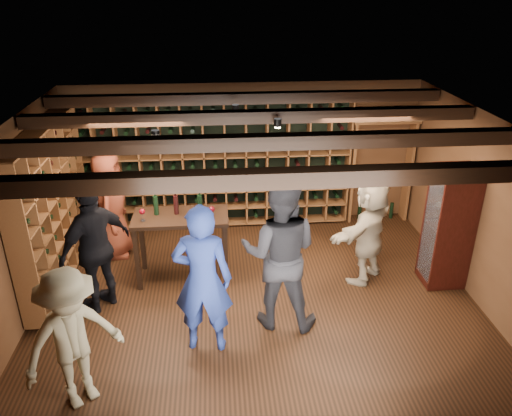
{
  "coord_description": "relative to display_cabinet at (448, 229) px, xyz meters",
  "views": [
    {
      "loc": [
        -0.5,
        -5.77,
        4.08
      ],
      "look_at": [
        0.01,
        0.2,
        1.29
      ],
      "focal_mm": 35.0,
      "sensor_mm": 36.0,
      "label": 1
    }
  ],
  "objects": [
    {
      "name": "ground",
      "position": [
        -2.71,
        -0.2,
        -0.86
      ],
      "size": [
        6.0,
        6.0,
        0.0
      ],
      "primitive_type": "plane",
      "color": "black",
      "rests_on": "ground"
    },
    {
      "name": "room_shell",
      "position": [
        -2.71,
        -0.15,
        1.56
      ],
      "size": [
        6.0,
        6.0,
        6.0
      ],
      "color": "brown",
      "rests_on": "ground"
    },
    {
      "name": "wine_rack_back",
      "position": [
        -3.24,
        2.13,
        0.29
      ],
      "size": [
        4.65,
        0.3,
        2.2
      ],
      "color": "brown",
      "rests_on": "ground"
    },
    {
      "name": "wine_rack_left",
      "position": [
        -5.54,
        0.62,
        0.29
      ],
      "size": [
        0.3,
        2.65,
        2.2
      ],
      "color": "brown",
      "rests_on": "ground"
    },
    {
      "name": "crate_shelf",
      "position": [
        -0.31,
        2.12,
        0.71
      ],
      "size": [
        1.2,
        0.32,
        2.07
      ],
      "color": "brown",
      "rests_on": "ground"
    },
    {
      "name": "display_cabinet",
      "position": [
        0.0,
        0.0,
        0.0
      ],
      "size": [
        0.55,
        0.5,
        1.75
      ],
      "color": "#340E0A",
      "rests_on": "ground"
    },
    {
      "name": "man_blue_shirt",
      "position": [
        -3.42,
        -1.13,
        0.08
      ],
      "size": [
        0.73,
        0.53,
        1.88
      ],
      "primitive_type": "imported",
      "rotation": [
        0.0,
        0.0,
        3.02
      ],
      "color": "navy",
      "rests_on": "ground"
    },
    {
      "name": "man_grey_suit",
      "position": [
        -2.48,
        -0.72,
        0.16
      ],
      "size": [
        1.13,
        0.97,
        2.02
      ],
      "primitive_type": "imported",
      "rotation": [
        0.0,
        0.0,
        2.91
      ],
      "color": "black",
      "rests_on": "ground"
    },
    {
      "name": "guest_red_floral",
      "position": [
        -4.87,
        1.21,
        -0.0
      ],
      "size": [
        0.55,
        0.84,
        1.7
      ],
      "primitive_type": "imported",
      "rotation": [
        0.0,
        0.0,
        1.57
      ],
      "color": "maroon",
      "rests_on": "ground"
    },
    {
      "name": "guest_woman_black",
      "position": [
        -4.81,
        -0.19,
        0.04
      ],
      "size": [
        1.03,
        1.08,
        1.8
      ],
      "primitive_type": "imported",
      "rotation": [
        0.0,
        0.0,
        3.98
      ],
      "color": "black",
      "rests_on": "ground"
    },
    {
      "name": "guest_khaki",
      "position": [
        -4.71,
        -1.88,
        -0.06
      ],
      "size": [
        1.17,
        1.1,
        1.59
      ],
      "primitive_type": "imported",
      "rotation": [
        0.0,
        0.0,
        0.66
      ],
      "color": "gray",
      "rests_on": "ground"
    },
    {
      "name": "guest_beige",
      "position": [
        -1.08,
        0.19,
        -0.05
      ],
      "size": [
        1.37,
        1.42,
        1.61
      ],
      "primitive_type": "imported",
      "rotation": [
        0.0,
        0.0,
        3.96
      ],
      "color": "tan",
      "rests_on": "ground"
    },
    {
      "name": "tasting_table",
      "position": [
        -3.75,
        0.44,
        0.03
      ],
      "size": [
        1.35,
        0.68,
        1.29
      ],
      "rotation": [
        0.0,
        0.0,
        -0.0
      ],
      "color": "black",
      "rests_on": "ground"
    }
  ]
}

